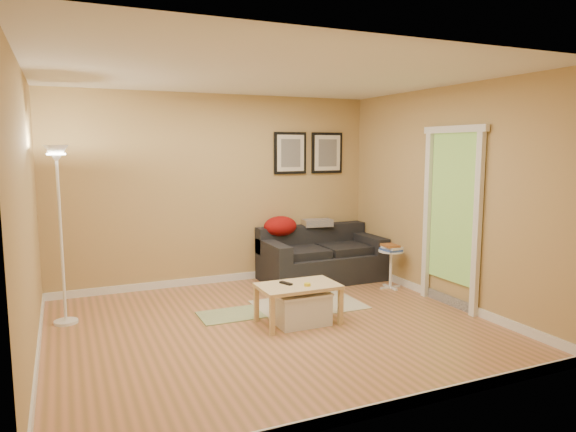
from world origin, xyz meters
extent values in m
plane|color=#BE7951|center=(0.00, 0.00, 0.00)|extent=(4.50, 4.50, 0.00)
plane|color=white|center=(0.00, 0.00, 2.60)|extent=(4.50, 4.50, 0.00)
plane|color=tan|center=(0.00, 2.00, 1.30)|extent=(4.50, 0.00, 4.50)
plane|color=tan|center=(0.00, -2.00, 1.30)|extent=(4.50, 0.00, 4.50)
plane|color=tan|center=(-2.25, 0.00, 1.30)|extent=(0.00, 4.00, 4.00)
plane|color=tan|center=(2.25, 0.00, 1.30)|extent=(0.00, 4.00, 4.00)
cube|color=white|center=(0.00, 1.99, 0.05)|extent=(4.50, 0.02, 0.10)
cube|color=white|center=(0.00, -1.99, 0.05)|extent=(4.50, 0.02, 0.10)
cube|color=white|center=(-2.24, 0.00, 0.05)|extent=(0.02, 4.00, 0.10)
cube|color=white|center=(2.24, 0.00, 0.05)|extent=(0.02, 4.00, 0.10)
cube|color=beige|center=(0.68, 0.53, 0.01)|extent=(1.25, 0.85, 0.01)
cube|color=#668C4C|center=(-0.30, 0.54, 0.01)|extent=(0.70, 0.50, 0.01)
cube|color=black|center=(0.18, 0.07, 0.44)|extent=(0.10, 0.17, 0.02)
cylinder|color=yellow|center=(0.36, -0.09, 0.44)|extent=(0.07, 0.07, 0.03)
camera|label=1|loc=(-1.97, -4.86, 1.89)|focal=32.19mm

